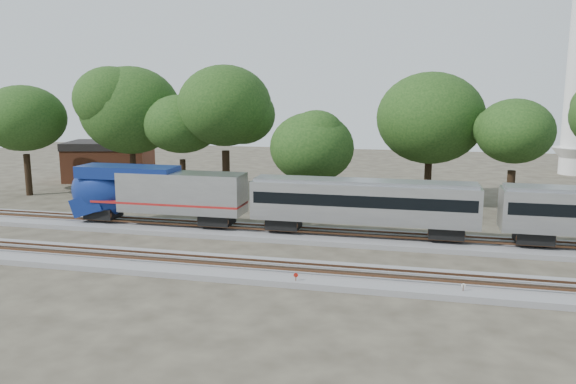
# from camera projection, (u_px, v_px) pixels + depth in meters

# --- Properties ---
(ground) EXTENTS (160.00, 160.00, 0.00)m
(ground) POSITION_uv_depth(u_px,v_px,m) (298.00, 258.00, 41.55)
(ground) COLOR #383328
(ground) RESTS_ON ground
(track_far) EXTENTS (160.00, 5.00, 0.73)m
(track_far) POSITION_uv_depth(u_px,v_px,m) (313.00, 235.00, 47.25)
(track_far) COLOR slate
(track_far) RESTS_ON ground
(track_near) EXTENTS (160.00, 5.00, 0.73)m
(track_near) POSITION_uv_depth(u_px,v_px,m) (285.00, 272.00, 37.68)
(track_near) COLOR slate
(track_near) RESTS_ON ground
(switch_stand_red) EXTENTS (0.29, 0.06, 0.91)m
(switch_stand_red) POSITION_uv_depth(u_px,v_px,m) (296.00, 278.00, 35.35)
(switch_stand_red) COLOR #512D19
(switch_stand_red) RESTS_ON ground
(switch_stand_white) EXTENTS (0.27, 0.10, 0.87)m
(switch_stand_white) POSITION_uv_depth(u_px,v_px,m) (463.00, 288.00, 33.55)
(switch_stand_white) COLOR #512D19
(switch_stand_white) RESTS_ON ground
(switch_lever) EXTENTS (0.54, 0.38, 0.30)m
(switch_lever) POSITION_uv_depth(u_px,v_px,m) (403.00, 289.00, 34.55)
(switch_lever) COLOR #512D19
(switch_lever) RESTS_ON ground
(brick_building) EXTENTS (12.66, 10.28, 5.33)m
(brick_building) POSITION_uv_depth(u_px,v_px,m) (110.00, 160.00, 77.80)
(brick_building) COLOR brown
(brick_building) RESTS_ON ground
(tree_0) EXTENTS (9.22, 9.22, 12.99)m
(tree_0) POSITION_uv_depth(u_px,v_px,m) (23.00, 118.00, 65.00)
(tree_0) COLOR black
(tree_0) RESTS_ON ground
(tree_1) EXTENTS (10.13, 10.13, 14.28)m
(tree_1) POSITION_uv_depth(u_px,v_px,m) (130.00, 110.00, 65.08)
(tree_1) COLOR black
(tree_1) RESTS_ON ground
(tree_2) EXTENTS (8.71, 8.71, 12.28)m
(tree_2) POSITION_uv_depth(u_px,v_px,m) (181.00, 124.00, 62.21)
(tree_2) COLOR black
(tree_2) RESTS_ON ground
(tree_3) EXTENTS (10.78, 10.78, 15.19)m
(tree_3) POSITION_uv_depth(u_px,v_px,m) (225.00, 106.00, 60.85)
(tree_3) COLOR black
(tree_3) RESTS_ON ground
(tree_4) EXTENTS (6.80, 6.80, 9.58)m
(tree_4) POSITION_uv_depth(u_px,v_px,m) (312.00, 148.00, 55.49)
(tree_4) COLOR black
(tree_4) RESTS_ON ground
(tree_5) EXTENTS (9.50, 9.50, 13.39)m
(tree_5) POSITION_uv_depth(u_px,v_px,m) (430.00, 118.00, 59.54)
(tree_5) COLOR black
(tree_5) RESTS_ON ground
(tree_6) EXTENTS (8.49, 8.49, 11.97)m
(tree_6) POSITION_uv_depth(u_px,v_px,m) (515.00, 131.00, 54.31)
(tree_6) COLOR black
(tree_6) RESTS_ON ground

